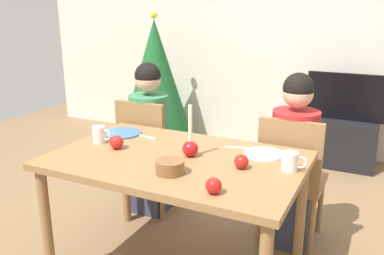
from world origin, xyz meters
The scene contains 20 objects.
back_wall centered at (0.00, 2.60, 1.30)m, with size 6.40×0.10×2.60m, color beige.
dining_table centered at (0.00, 0.00, 0.67)m, with size 1.40×0.90×0.75m.
chair_left centered at (-0.58, 0.61, 0.51)m, with size 0.40×0.40×0.90m.
chair_right centered at (0.52, 0.61, 0.51)m, with size 0.40×0.40×0.90m.
person_left_child centered at (-0.58, 0.64, 0.57)m, with size 0.30×0.30×1.17m.
person_right_child centered at (0.52, 0.64, 0.57)m, with size 0.30×0.30×1.17m.
tv_stand centered at (0.68, 2.30, 0.24)m, with size 0.64×0.40×0.48m, color black.
tv centered at (0.68, 2.30, 0.71)m, with size 0.79×0.05×0.46m.
christmas_tree centered at (-1.36, 2.04, 0.79)m, with size 0.81×0.81×1.52m.
candle_centerpiece centered at (0.06, 0.05, 0.81)m, with size 0.09×0.09×0.30m.
plate_left centered at (-0.53, 0.22, 0.76)m, with size 0.25×0.25×0.01m, color teal.
plate_right centered at (0.43, 0.25, 0.76)m, with size 0.23×0.23×0.01m, color white.
mug_left centered at (-0.54, 0.02, 0.80)m, with size 0.13×0.08×0.10m.
mug_right centered at (0.62, 0.09, 0.80)m, with size 0.13×0.09×0.10m.
fork_left centered at (-0.35, 0.23, 0.75)m, with size 0.18×0.01×0.01m, color silver.
fork_right centered at (0.27, 0.30, 0.75)m, with size 0.18×0.01×0.01m, color silver.
bowl_walnuts centered at (0.08, -0.22, 0.78)m, with size 0.15×0.15×0.07m, color brown.
apple_near_candle centered at (-0.38, -0.03, 0.79)m, with size 0.08×0.08×0.08m, color red.
apple_by_left_plate centered at (0.38, 0.00, 0.79)m, with size 0.08×0.08×0.08m, color #B11C17.
apple_by_right_mug centered at (0.37, -0.34, 0.79)m, with size 0.08×0.08×0.08m, color red.
Camera 1 is at (1.02, -1.89, 1.56)m, focal length 38.17 mm.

